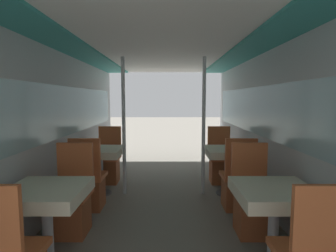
# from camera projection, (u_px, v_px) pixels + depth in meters

# --- Properties ---
(wall_left) EXTENTS (0.05, 6.60, 2.10)m
(wall_left) POSITION_uv_depth(u_px,v_px,m) (51.00, 130.00, 3.25)
(wall_left) COLOR silver
(wall_left) RESTS_ON ground_plane
(wall_right) EXTENTS (0.05, 6.60, 2.10)m
(wall_right) POSITION_uv_depth(u_px,v_px,m) (276.00, 130.00, 3.24)
(wall_right) COLOR silver
(wall_right) RESTS_ON ground_plane
(ceiling_panel) EXTENTS (2.80, 6.60, 0.07)m
(ceiling_panel) POSITION_uv_depth(u_px,v_px,m) (163.00, 43.00, 3.14)
(ceiling_panel) COLOR white
(ceiling_panel) RESTS_ON wall_left
(dining_table_left_0) EXTENTS (0.66, 0.66, 0.72)m
(dining_table_left_0) POSITION_uv_depth(u_px,v_px,m) (47.00, 198.00, 2.26)
(dining_table_left_0) COLOR #4C4C51
(dining_table_left_0) RESTS_ON ground_plane
(chair_left_far_0) EXTENTS (0.40, 0.40, 0.98)m
(chair_left_far_0) POSITION_uv_depth(u_px,v_px,m) (72.00, 206.00, 2.87)
(chair_left_far_0) COLOR brown
(chair_left_far_0) RESTS_ON ground_plane
(dining_table_left_1) EXTENTS (0.66, 0.66, 0.72)m
(dining_table_left_1) POSITION_uv_depth(u_px,v_px,m) (100.00, 154.00, 4.04)
(dining_table_left_1) COLOR #4C4C51
(dining_table_left_1) RESTS_ON ground_plane
(chair_left_near_1) EXTENTS (0.40, 0.40, 0.98)m
(chair_left_near_1) POSITION_uv_depth(u_px,v_px,m) (90.00, 187.00, 3.51)
(chair_left_near_1) COLOR brown
(chair_left_near_1) RESTS_ON ground_plane
(chair_left_far_1) EXTENTS (0.40, 0.40, 0.98)m
(chair_left_far_1) POSITION_uv_depth(u_px,v_px,m) (109.00, 165.00, 4.64)
(chair_left_far_1) COLOR brown
(chair_left_far_1) RESTS_ON ground_plane
(support_pole_left_1) EXTENTS (0.05, 0.05, 2.10)m
(support_pole_left_1) POSITION_uv_depth(u_px,v_px,m) (124.00, 127.00, 4.00)
(support_pole_left_1) COLOR silver
(support_pole_left_1) RESTS_ON ground_plane
(dining_table_right_0) EXTENTS (0.66, 0.66, 0.72)m
(dining_table_right_0) POSITION_uv_depth(u_px,v_px,m) (275.00, 198.00, 2.26)
(dining_table_right_0) COLOR #4C4C51
(dining_table_right_0) RESTS_ON ground_plane
(chair_right_far_0) EXTENTS (0.40, 0.40, 0.98)m
(chair_right_far_0) POSITION_uv_depth(u_px,v_px,m) (253.00, 207.00, 2.86)
(chair_right_far_0) COLOR brown
(chair_right_far_0) RESTS_ON ground_plane
(dining_table_right_1) EXTENTS (0.66, 0.66, 0.72)m
(dining_table_right_1) POSITION_uv_depth(u_px,v_px,m) (228.00, 154.00, 4.04)
(dining_table_right_1) COLOR #4C4C51
(dining_table_right_1) RESTS_ON ground_plane
(chair_right_near_1) EXTENTS (0.40, 0.40, 0.98)m
(chair_right_near_1) POSITION_uv_depth(u_px,v_px,m) (237.00, 187.00, 3.50)
(chair_right_near_1) COLOR brown
(chair_right_near_1) RESTS_ON ground_plane
(chair_right_far_1) EXTENTS (0.40, 0.40, 0.98)m
(chair_right_far_1) POSITION_uv_depth(u_px,v_px,m) (220.00, 165.00, 4.64)
(chair_right_far_1) COLOR brown
(chair_right_far_1) RESTS_ON ground_plane
(support_pole_right_1) EXTENTS (0.05, 0.05, 2.10)m
(support_pole_right_1) POSITION_uv_depth(u_px,v_px,m) (204.00, 127.00, 4.00)
(support_pole_right_1) COLOR silver
(support_pole_right_1) RESTS_ON ground_plane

